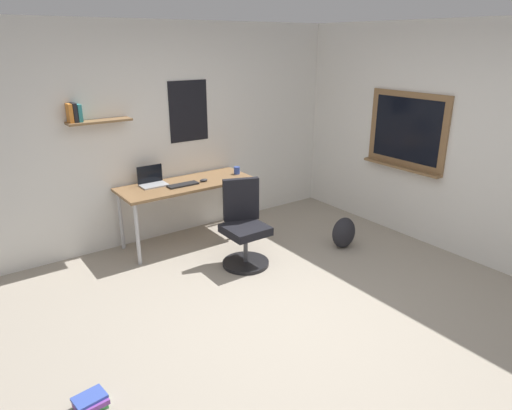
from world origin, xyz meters
TOP-DOWN VIEW (x-y plane):
  - ground_plane at (0.00, 0.00)m, footprint 5.20×5.20m
  - wall_back at (-0.00, 2.45)m, footprint 5.00×0.30m
  - wall_right at (2.45, 0.03)m, footprint 0.22×5.00m
  - desk at (0.03, 2.05)m, footprint 1.63×0.63m
  - office_chair at (0.26, 1.15)m, footprint 0.53×0.55m
  - laptop at (-0.33, 2.20)m, footprint 0.31×0.21m
  - keyboard at (-0.05, 1.98)m, footprint 0.37×0.13m
  - computer_mouse at (0.23, 1.98)m, footprint 0.10×0.06m
  - coffee_mug at (0.75, 2.03)m, footprint 0.08×0.08m
  - backpack at (1.46, 0.78)m, footprint 0.32×0.22m
  - book_stack_on_floor at (-1.82, -0.03)m, footprint 0.24×0.20m

SIDE VIEW (x-z plane):
  - ground_plane at x=0.00m, z-range 0.00..0.00m
  - book_stack_on_floor at x=-1.82m, z-range 0.00..0.09m
  - backpack at x=1.46m, z-range 0.00..0.38m
  - office_chair at x=0.26m, z-range -0.07..0.88m
  - desk at x=0.03m, z-range 0.31..1.07m
  - keyboard at x=-0.05m, z-range 0.76..0.78m
  - computer_mouse at x=0.23m, z-range 0.76..0.79m
  - coffee_mug at x=0.75m, z-range 0.76..0.85m
  - laptop at x=-0.33m, z-range 0.70..0.93m
  - wall_right at x=2.45m, z-range 0.00..2.60m
  - wall_back at x=0.00m, z-range 0.00..2.60m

